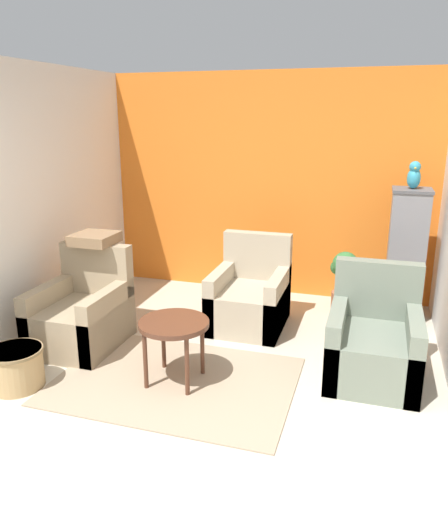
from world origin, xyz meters
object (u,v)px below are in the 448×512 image
birdcage (406,257)px  wicker_basket (16,367)px  armchair_left (82,316)px  armchair_middle (250,298)px  coffee_table (174,329)px  potted_plant (344,280)px  parrot (414,176)px  armchair_right (373,344)px

birdcage → wicker_basket: size_ratio=3.21×
armchair_left → armchair_middle: same height
coffee_table → armchair_left: bearing=160.4°
potted_plant → wicker_basket: size_ratio=1.63×
coffee_table → parrot: bearing=47.0°
parrot → wicker_basket: (-3.00, -2.39, -1.36)m
armchair_right → wicker_basket: (-2.73, -1.03, -0.11)m
potted_plant → parrot: bearing=6.2°
armchair_right → wicker_basket: 2.92m
armchair_middle → wicker_basket: (-1.49, -1.76, -0.11)m
armchair_right → armchair_middle: same height
parrot → potted_plant: size_ratio=0.39×
armchair_left → armchair_middle: size_ratio=1.00×
armchair_middle → potted_plant: size_ratio=1.29×
birdcage → potted_plant: (-0.61, -0.06, -0.28)m
armchair_right → parrot: parrot is taller
coffee_table → birdcage: bearing=47.0°
parrot → wicker_basket: 4.07m
coffee_table → armchair_right: 1.66m
coffee_table → armchair_left: armchair_left is taller
birdcage → potted_plant: size_ratio=1.97×
coffee_table → armchair_middle: armchair_middle is taller
armchair_left → armchair_middle: (1.40, 0.92, 0.00)m
armchair_left → armchair_right: same height
armchair_middle → birdcage: (1.51, 0.63, 0.40)m
armchair_left → armchair_middle: bearing=33.2°
armchair_right → birdcage: 1.44m
armchair_right → potted_plant: size_ratio=1.29×
birdcage → wicker_basket: birdcage is taller
armchair_middle → parrot: bearing=22.6°
parrot → armchair_left: bearing=-152.1°
armchair_middle → potted_plant: armchair_middle is taller
armchair_middle → potted_plant: 1.08m
wicker_basket → coffee_table: bearing=20.6°
armchair_left → armchair_right: bearing=4.0°
birdcage → wicker_basket: 3.87m
armchair_left → coffee_table: bearing=-19.6°
coffee_table → armchair_middle: (0.30, 1.31, -0.18)m
birdcage → parrot: size_ratio=5.00×
coffee_table → birdcage: (1.81, 1.94, 0.22)m
armchair_middle → parrot: (1.51, 0.63, 1.25)m
birdcage → armchair_right: bearing=-101.1°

